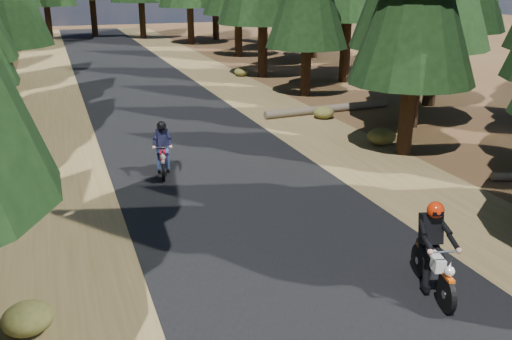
{
  "coord_description": "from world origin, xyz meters",
  "views": [
    {
      "loc": [
        -4.22,
        -10.26,
        5.35
      ],
      "look_at": [
        0.0,
        1.5,
        1.1
      ],
      "focal_mm": 40.0,
      "sensor_mm": 36.0,
      "label": 1
    }
  ],
  "objects": [
    {
      "name": "ground",
      "position": [
        0.0,
        0.0,
        0.0
      ],
      "size": [
        120.0,
        120.0,
        0.0
      ],
      "primitive_type": "plane",
      "color": "#462D19",
      "rests_on": "ground"
    },
    {
      "name": "road",
      "position": [
        0.0,
        5.0,
        0.01
      ],
      "size": [
        6.0,
        100.0,
        0.01
      ],
      "primitive_type": "cube",
      "color": "black",
      "rests_on": "ground"
    },
    {
      "name": "shoulder_l",
      "position": [
        -4.6,
        5.0,
        0.0
      ],
      "size": [
        3.2,
        100.0,
        0.01
      ],
      "primitive_type": "cube",
      "color": "brown",
      "rests_on": "ground"
    },
    {
      "name": "shoulder_r",
      "position": [
        4.6,
        5.0,
        0.0
      ],
      "size": [
        3.2,
        100.0,
        0.01
      ],
      "primitive_type": "cube",
      "color": "brown",
      "rests_on": "ground"
    },
    {
      "name": "log_near",
      "position": [
        6.38,
        10.49,
        0.16
      ],
      "size": [
        5.74,
        0.78,
        0.32
      ],
      "primitive_type": "cylinder",
      "rotation": [
        0.0,
        1.57,
        0.08
      ],
      "color": "#4C4233",
      "rests_on": "ground"
    },
    {
      "name": "understory_shrubs",
      "position": [
        0.26,
        6.01,
        0.26
      ],
      "size": [
        13.3,
        30.66,
        0.57
      ],
      "color": "#474C1E",
      "rests_on": "ground"
    },
    {
      "name": "rider_lead",
      "position": [
        1.73,
        -2.91,
        0.56
      ],
      "size": [
        1.0,
        1.95,
        1.67
      ],
      "rotation": [
        0.0,
        0.0,
        2.9
      ],
      "color": "silver",
      "rests_on": "road"
    },
    {
      "name": "rider_follow",
      "position": [
        -1.52,
        5.05,
        0.51
      ],
      "size": [
        0.83,
        1.77,
        1.52
      ],
      "rotation": [
        0.0,
        0.0,
        2.95
      ],
      "color": "maroon",
      "rests_on": "road"
    }
  ]
}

